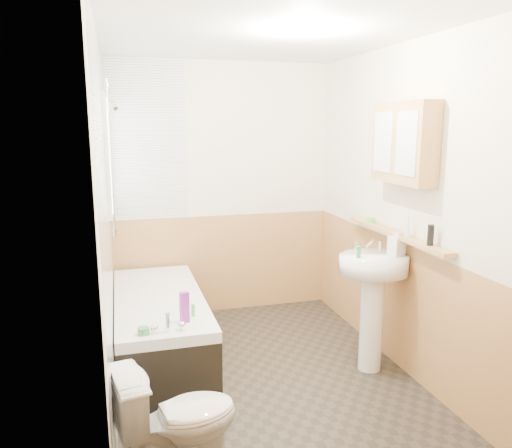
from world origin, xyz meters
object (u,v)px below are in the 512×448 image
(pine_shelf, at_px, (395,234))
(medicine_cabinet, at_px, (404,143))
(toilet, at_px, (178,421))
(bathtub, at_px, (160,325))
(sink, at_px, (373,289))

(pine_shelf, relative_size, medicine_cabinet, 2.09)
(toilet, relative_size, pine_shelf, 0.49)
(bathtub, bearing_deg, toilet, -91.16)
(pine_shelf, bearing_deg, toilet, -153.84)
(toilet, distance_m, medicine_cabinet, 2.41)
(bathtub, relative_size, pine_shelf, 1.24)
(bathtub, xyz_separation_m, toilet, (-0.03, -1.48, 0.05))
(toilet, height_order, pine_shelf, pine_shelf)
(sink, bearing_deg, pine_shelf, 10.36)
(sink, bearing_deg, medicine_cabinet, -19.94)
(toilet, xyz_separation_m, sink, (1.60, 0.82, 0.33))
(bathtub, xyz_separation_m, pine_shelf, (1.77, -0.60, 0.79))
(sink, bearing_deg, toilet, -159.57)
(toilet, distance_m, sink, 1.83)
(bathtub, height_order, pine_shelf, pine_shelf)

